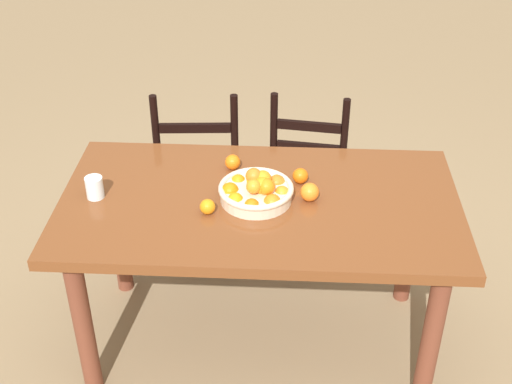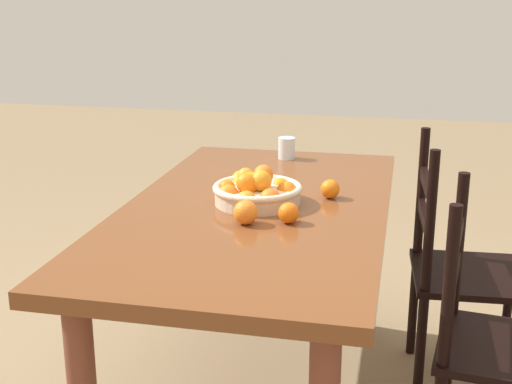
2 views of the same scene
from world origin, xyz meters
name	(u,v)px [view 1 (image 1 of 2)]	position (x,y,z in m)	size (l,w,h in m)	color
ground_plane	(259,338)	(0.00, 0.00, 0.00)	(12.00, 12.00, 0.00)	#8B7353
dining_table	(259,221)	(0.00, 0.00, 0.67)	(1.61, 0.87, 0.78)	brown
chair_near_window	(309,171)	(0.22, 0.77, 0.45)	(0.44, 0.44, 0.93)	black
chair_by_cabinet	(200,174)	(-0.34, 0.71, 0.45)	(0.46, 0.46, 0.96)	black
fruit_bowl	(256,191)	(-0.01, 0.00, 0.82)	(0.30, 0.30, 0.13)	beige
orange_loose_0	(300,176)	(0.16, 0.14, 0.81)	(0.07, 0.07, 0.07)	orange
orange_loose_1	(208,207)	(-0.20, -0.10, 0.81)	(0.06, 0.06, 0.06)	orange
orange_loose_2	(310,192)	(0.20, 0.01, 0.81)	(0.08, 0.08, 0.08)	orange
orange_loose_3	(233,162)	(-0.13, 0.23, 0.81)	(0.07, 0.07, 0.07)	orange
drinking_glass	(95,187)	(-0.66, -0.01, 0.82)	(0.07, 0.07, 0.09)	silver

